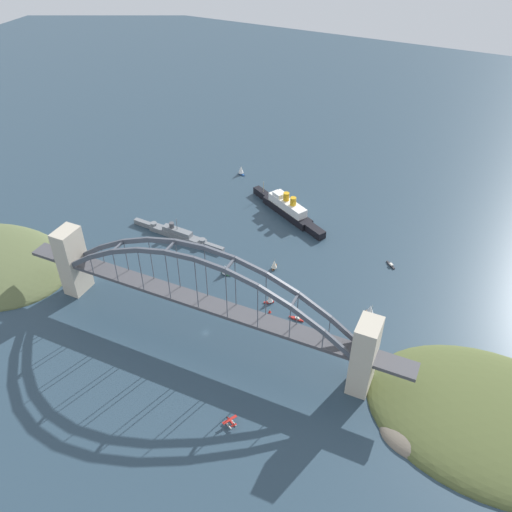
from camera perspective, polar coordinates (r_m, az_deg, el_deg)
The scene contains 16 objects.
ground_plane at distance 360.14m, azimuth -5.37°, elevation -8.08°, with size 1400.00×1400.00×0.00m, color #283D4C.
harbor_arch_bridge at distance 340.61m, azimuth -5.64°, elevation -4.79°, with size 269.86×18.42×67.76m.
headland_east_shore at distance 340.74m, azimuth 23.48°, elevation -15.80°, with size 141.66×105.36×18.31m.
ocean_liner at distance 465.42m, azimuth 3.38°, elevation 5.05°, with size 84.04×51.25×20.80m.
naval_cruiser at distance 443.47m, azimuth -8.40°, elevation 2.36°, with size 87.90×11.08×18.19m.
seaplane_taxiing_near_bridge at distance 312.15m, azimuth -2.74°, elevation -17.22°, with size 7.90×8.78×4.94m.
small_boat_0 at distance 423.05m, azimuth 14.15°, elevation -0.92°, with size 8.29×8.15×2.19m.
small_boat_1 at distance 527.61m, azimuth -1.61°, elevation 9.14°, with size 8.31×6.45×9.84m.
small_boat_2 at distance 376.64m, azimuth 1.50°, elevation -4.51°, with size 6.88×5.52×8.77m.
small_boat_3 at distance 367.63m, azimuth 4.36°, elevation -6.66°, with size 10.67×2.23×2.10m.
small_boat_4 at distance 352.67m, azimuth 11.21°, elevation -9.05°, with size 10.07×6.85×9.47m.
small_boat_5 at distance 376.18m, azimuth 12.06°, elevation -5.58°, with size 8.69×7.09×9.18m.
small_boat_6 at distance 416.56m, azimuth -14.13°, elevation -1.62°, with size 4.72×6.57×2.08m.
small_boat_7 at distance 400.76m, azimuth -3.31°, elevation -1.41°, with size 8.71×5.39×9.86m.
small_boat_8 at distance 405.48m, azimuth 1.95°, elevation -0.89°, with size 4.37×7.87×9.00m.
channel_marker_buoy at distance 371.34m, azimuth 1.48°, elevation -5.90°, with size 2.20×2.20×2.75m.
Camera 1 is at (134.89, -212.37, 257.69)m, focal length 37.59 mm.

